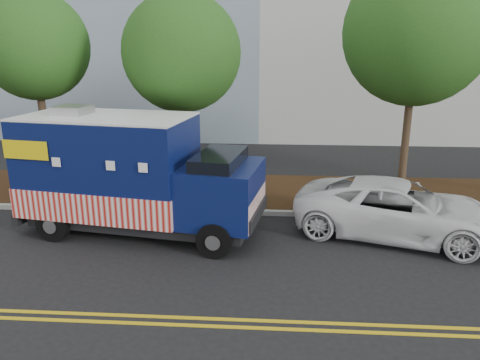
{
  "coord_description": "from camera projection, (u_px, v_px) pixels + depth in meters",
  "views": [
    {
      "loc": [
        2.66,
        -12.46,
        5.27
      ],
      "look_at": [
        1.78,
        0.6,
        1.37
      ],
      "focal_mm": 35.0,
      "sensor_mm": 36.0,
      "label": 1
    }
  ],
  "objects": [
    {
      "name": "centerline_far",
      "position": [
        130.0,
        323.0,
        9.09
      ],
      "size": [
        120.0,
        0.1,
        0.01
      ],
      "primitive_type": "cube",
      "color": "gold",
      "rests_on": "ground"
    },
    {
      "name": "food_truck",
      "position": [
        129.0,
        177.0,
        13.08
      ],
      "size": [
        7.05,
        3.54,
        3.56
      ],
      "rotation": [
        0.0,
        0.0,
        -0.16
      ],
      "color": "black",
      "rests_on": "ground"
    },
    {
      "name": "ground",
      "position": [
        178.0,
        230.0,
        13.58
      ],
      "size": [
        120.0,
        120.0,
        0.0
      ],
      "primitive_type": "plane",
      "color": "black",
      "rests_on": "ground"
    },
    {
      "name": "sign_post",
      "position": [
        108.0,
        173.0,
        15.01
      ],
      "size": [
        0.06,
        0.06,
        2.4
      ],
      "primitive_type": "cube",
      "color": "#473828",
      "rests_on": "ground"
    },
    {
      "name": "tree_a",
      "position": [
        35.0,
        46.0,
        15.62
      ],
      "size": [
        3.61,
        3.61,
        6.93
      ],
      "color": "#38281C",
      "rests_on": "ground"
    },
    {
      "name": "mulch_strip",
      "position": [
        196.0,
        191.0,
        16.91
      ],
      "size": [
        120.0,
        4.0,
        0.15
      ],
      "primitive_type": "cube",
      "color": "black",
      "rests_on": "ground"
    },
    {
      "name": "tree_b",
      "position": [
        182.0,
        53.0,
        15.08
      ],
      "size": [
        3.84,
        3.84,
        6.83
      ],
      "color": "#38281C",
      "rests_on": "ground"
    },
    {
      "name": "centerline_near",
      "position": [
        134.0,
        316.0,
        9.33
      ],
      "size": [
        120.0,
        0.1,
        0.01
      ],
      "primitive_type": "cube",
      "color": "gold",
      "rests_on": "ground"
    },
    {
      "name": "white_car",
      "position": [
        398.0,
        209.0,
        12.98
      ],
      "size": [
        6.16,
        4.19,
        1.57
      ],
      "primitive_type": "imported",
      "rotation": [
        0.0,
        0.0,
        1.26
      ],
      "color": "white",
      "rests_on": "ground"
    },
    {
      "name": "tree_c",
      "position": [
        417.0,
        32.0,
        14.99
      ],
      "size": [
        4.73,
        4.73,
        7.91
      ],
      "color": "#38281C",
      "rests_on": "ground"
    },
    {
      "name": "curb",
      "position": [
        186.0,
        211.0,
        14.9
      ],
      "size": [
        120.0,
        0.18,
        0.15
      ],
      "primitive_type": "cube",
      "color": "#9E9E99",
      "rests_on": "ground"
    }
  ]
}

